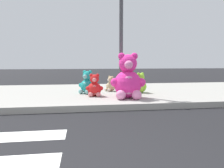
# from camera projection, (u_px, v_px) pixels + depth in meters

# --- Properties ---
(sidewalk) EXTENTS (28.00, 4.40, 0.15)m
(sidewalk) POSITION_uv_depth(u_px,v_px,m) (86.00, 94.00, 6.88)
(sidewalk) COLOR #9E9B93
(sidewalk) RESTS_ON ground_plane
(sign_pole) EXTENTS (0.56, 0.11, 3.20)m
(sign_pole) POSITION_uv_depth(u_px,v_px,m) (121.00, 35.00, 6.04)
(sign_pole) COLOR #4C4C51
(sign_pole) RESTS_ON sidewalk
(plush_pink_large) EXTENTS (0.91, 0.82, 1.19)m
(plush_pink_large) POSITION_uv_depth(u_px,v_px,m) (128.00, 80.00, 5.61)
(plush_pink_large) COLOR #F22D93
(plush_pink_large) RESTS_ON sidewalk
(plush_tan) EXTENTS (0.36, 0.35, 0.50)m
(plush_tan) POSITION_uv_depth(u_px,v_px,m) (110.00, 85.00, 6.93)
(plush_tan) COLOR tan
(plush_tan) RESTS_ON sidewalk
(plush_lime) EXTENTS (0.43, 0.45, 0.62)m
(plush_lime) POSITION_uv_depth(u_px,v_px,m) (140.00, 85.00, 6.62)
(plush_lime) COLOR #8CD133
(plush_lime) RESTS_ON sidewalk
(plush_teal) EXTENTS (0.49, 0.50, 0.70)m
(plush_teal) POSITION_uv_depth(u_px,v_px,m) (87.00, 84.00, 6.43)
(plush_teal) COLOR teal
(plush_teal) RESTS_ON sidewalk
(plush_red) EXTENTS (0.48, 0.43, 0.62)m
(plush_red) POSITION_uv_depth(u_px,v_px,m) (94.00, 87.00, 5.94)
(plush_red) COLOR red
(plush_red) RESTS_ON sidewalk
(plush_white) EXTENTS (0.35, 0.38, 0.50)m
(plush_white) POSITION_uv_depth(u_px,v_px,m) (122.00, 86.00, 6.76)
(plush_white) COLOR white
(plush_white) RESTS_ON sidewalk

